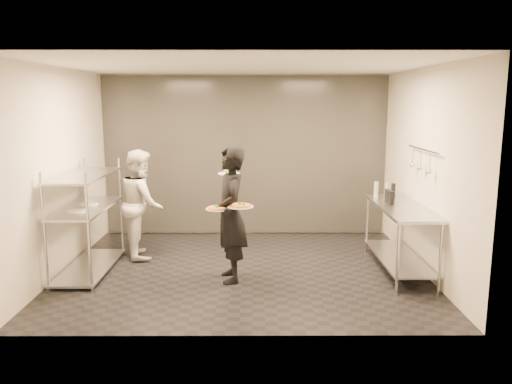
{
  "coord_description": "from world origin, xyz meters",
  "views": [
    {
      "loc": [
        0.16,
        -6.71,
        2.34
      ],
      "look_at": [
        0.18,
        0.09,
        1.1
      ],
      "focal_mm": 35.0,
      "sensor_mm": 36.0,
      "label": 1
    }
  ],
  "objects_px": {
    "waiter": "(230,215)",
    "bottle_clear": "(387,189)",
    "pizza_plate_near": "(218,208)",
    "bottle_dark": "(393,191)",
    "chef": "(141,203)",
    "bottle_green": "(376,190)",
    "pass_rack": "(87,217)",
    "prep_counter": "(400,227)",
    "salad_plate": "(229,172)",
    "pizza_plate_far": "(240,206)",
    "pos_monitor": "(389,197)"
  },
  "relations": [
    {
      "from": "waiter",
      "to": "pizza_plate_far",
      "type": "relative_size",
      "value": 5.39
    },
    {
      "from": "pass_rack",
      "to": "bottle_dark",
      "type": "bearing_deg",
      "value": 7.34
    },
    {
      "from": "pass_rack",
      "to": "prep_counter",
      "type": "height_order",
      "value": "pass_rack"
    },
    {
      "from": "prep_counter",
      "to": "salad_plate",
      "type": "height_order",
      "value": "salad_plate"
    },
    {
      "from": "chef",
      "to": "bottle_dark",
      "type": "xyz_separation_m",
      "value": [
        3.77,
        -0.12,
        0.21
      ]
    },
    {
      "from": "prep_counter",
      "to": "chef",
      "type": "distance_m",
      "value": 3.8
    },
    {
      "from": "prep_counter",
      "to": "bottle_clear",
      "type": "height_order",
      "value": "bottle_clear"
    },
    {
      "from": "pass_rack",
      "to": "pizza_plate_near",
      "type": "bearing_deg",
      "value": -17.1
    },
    {
      "from": "prep_counter",
      "to": "waiter",
      "type": "distance_m",
      "value": 2.38
    },
    {
      "from": "prep_counter",
      "to": "waiter",
      "type": "bearing_deg",
      "value": -170.48
    },
    {
      "from": "pizza_plate_near",
      "to": "salad_plate",
      "type": "distance_m",
      "value": 0.65
    },
    {
      "from": "pizza_plate_far",
      "to": "waiter",
      "type": "bearing_deg",
      "value": 120.78
    },
    {
      "from": "salad_plate",
      "to": "pos_monitor",
      "type": "bearing_deg",
      "value": 5.99
    },
    {
      "from": "pos_monitor",
      "to": "bottle_dark",
      "type": "distance_m",
      "value": 0.42
    },
    {
      "from": "prep_counter",
      "to": "bottle_dark",
      "type": "bearing_deg",
      "value": 85.76
    },
    {
      "from": "bottle_green",
      "to": "pizza_plate_far",
      "type": "bearing_deg",
      "value": -148.32
    },
    {
      "from": "prep_counter",
      "to": "salad_plate",
      "type": "bearing_deg",
      "value": -178.4
    },
    {
      "from": "prep_counter",
      "to": "chef",
      "type": "relative_size",
      "value": 1.1
    },
    {
      "from": "pass_rack",
      "to": "chef",
      "type": "distance_m",
      "value": 0.91
    },
    {
      "from": "chef",
      "to": "bottle_green",
      "type": "xyz_separation_m",
      "value": [
        3.53,
        -0.06,
        0.22
      ]
    },
    {
      "from": "waiter",
      "to": "pizza_plate_far",
      "type": "height_order",
      "value": "waiter"
    },
    {
      "from": "pass_rack",
      "to": "pizza_plate_far",
      "type": "distance_m",
      "value": 2.24
    },
    {
      "from": "chef",
      "to": "bottle_dark",
      "type": "height_order",
      "value": "chef"
    },
    {
      "from": "chef",
      "to": "bottle_clear",
      "type": "bearing_deg",
      "value": -105.52
    },
    {
      "from": "prep_counter",
      "to": "salad_plate",
      "type": "xyz_separation_m",
      "value": [
        -2.36,
        -0.07,
        0.77
      ]
    },
    {
      "from": "bottle_green",
      "to": "bottle_clear",
      "type": "bearing_deg",
      "value": 41.14
    },
    {
      "from": "pass_rack",
      "to": "prep_counter",
      "type": "bearing_deg",
      "value": 0.03
    },
    {
      "from": "pizza_plate_near",
      "to": "bottle_clear",
      "type": "bearing_deg",
      "value": 28.84
    },
    {
      "from": "prep_counter",
      "to": "pass_rack",
      "type": "bearing_deg",
      "value": -179.97
    },
    {
      "from": "pass_rack",
      "to": "chef",
      "type": "bearing_deg",
      "value": 48.66
    },
    {
      "from": "chef",
      "to": "pizza_plate_far",
      "type": "bearing_deg",
      "value": -147.52
    },
    {
      "from": "pizza_plate_near",
      "to": "bottle_clear",
      "type": "height_order",
      "value": "bottle_clear"
    },
    {
      "from": "waiter",
      "to": "bottle_dark",
      "type": "height_order",
      "value": "waiter"
    },
    {
      "from": "pizza_plate_near",
      "to": "bottle_dark",
      "type": "relative_size",
      "value": 1.36
    },
    {
      "from": "pos_monitor",
      "to": "bottle_clear",
      "type": "distance_m",
      "value": 0.64
    },
    {
      "from": "pos_monitor",
      "to": "waiter",
      "type": "bearing_deg",
      "value": -167.83
    },
    {
      "from": "pizza_plate_near",
      "to": "bottle_clear",
      "type": "relative_size",
      "value": 1.57
    },
    {
      "from": "prep_counter",
      "to": "pizza_plate_far",
      "type": "relative_size",
      "value": 5.46
    },
    {
      "from": "pizza_plate_far",
      "to": "salad_plate",
      "type": "xyz_separation_m",
      "value": [
        -0.17,
        0.55,
        0.35
      ]
    },
    {
      "from": "pizza_plate_far",
      "to": "pos_monitor",
      "type": "bearing_deg",
      "value": 20.72
    },
    {
      "from": "prep_counter",
      "to": "pizza_plate_near",
      "type": "relative_size",
      "value": 5.95
    },
    {
      "from": "pass_rack",
      "to": "waiter",
      "type": "bearing_deg",
      "value": -10.98
    },
    {
      "from": "waiter",
      "to": "salad_plate",
      "type": "height_order",
      "value": "waiter"
    },
    {
      "from": "waiter",
      "to": "salad_plate",
      "type": "relative_size",
      "value": 6.19
    },
    {
      "from": "waiter",
      "to": "prep_counter",
      "type": "bearing_deg",
      "value": 88.18
    },
    {
      "from": "chef",
      "to": "pos_monitor",
      "type": "bearing_deg",
      "value": -115.4
    },
    {
      "from": "waiter",
      "to": "pass_rack",
      "type": "bearing_deg",
      "value": -112.32
    },
    {
      "from": "bottle_green",
      "to": "chef",
      "type": "bearing_deg",
      "value": 179.0
    },
    {
      "from": "chef",
      "to": "prep_counter",
      "type": "bearing_deg",
      "value": -117.69
    },
    {
      "from": "waiter",
      "to": "bottle_clear",
      "type": "height_order",
      "value": "waiter"
    }
  ]
}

